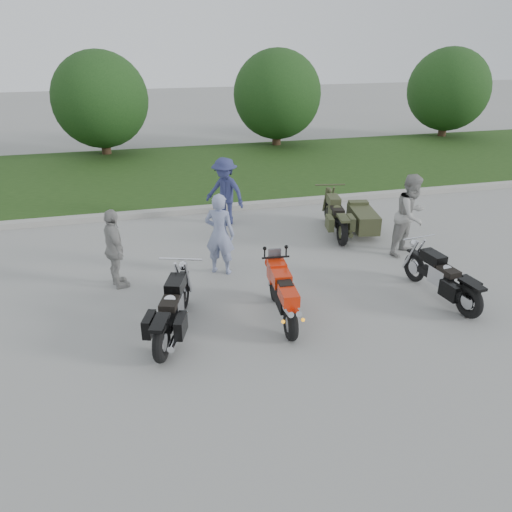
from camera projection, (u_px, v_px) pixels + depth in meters
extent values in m
plane|color=gray|center=(277.00, 321.00, 8.54)|extent=(80.00, 80.00, 0.00)
cube|color=#A19F97|center=(215.00, 208.00, 13.81)|extent=(60.00, 0.30, 0.15)
cube|color=#2F501B|center=(194.00, 172.00, 17.48)|extent=(60.00, 8.00, 0.14)
cylinder|color=#3F2B1C|center=(106.00, 142.00, 19.54)|extent=(0.36, 0.36, 1.20)
sphere|color=#163413|center=(100.00, 100.00, 18.88)|extent=(3.60, 3.60, 3.60)
cylinder|color=#3F2B1C|center=(277.00, 134.00, 21.13)|extent=(0.36, 0.36, 1.20)
sphere|color=#163413|center=(277.00, 94.00, 20.47)|extent=(3.60, 3.60, 3.60)
cylinder|color=#3F2B1C|center=(443.00, 126.00, 22.95)|extent=(0.36, 0.36, 1.20)
sphere|color=#163413|center=(448.00, 89.00, 22.29)|extent=(3.60, 3.60, 3.60)
torus|color=black|center=(291.00, 324.00, 7.94)|extent=(0.21, 0.56, 0.55)
torus|color=black|center=(275.00, 288.00, 9.09)|extent=(0.15, 0.54, 0.53)
cube|color=black|center=(283.00, 295.00, 8.39)|extent=(0.31, 0.81, 0.31)
cube|color=red|center=(281.00, 277.00, 8.48)|extent=(0.34, 0.51, 0.23)
cube|color=red|center=(289.00, 296.00, 7.95)|extent=(0.30, 0.50, 0.19)
cube|color=black|center=(285.00, 284.00, 8.18)|extent=(0.25, 0.33, 0.09)
cube|color=red|center=(277.00, 271.00, 8.78)|extent=(0.33, 0.38, 0.35)
cylinder|color=silver|center=(288.00, 311.00, 7.78)|extent=(0.13, 0.41, 0.19)
cylinder|color=silver|center=(296.00, 311.00, 7.80)|extent=(0.13, 0.41, 0.19)
torus|color=black|center=(162.00, 342.00, 7.41)|extent=(0.36, 0.65, 0.64)
torus|color=black|center=(183.00, 294.00, 8.82)|extent=(0.30, 0.60, 0.60)
cube|color=black|center=(173.00, 311.00, 8.08)|extent=(0.56, 1.13, 0.13)
cube|color=silver|center=(173.00, 307.00, 8.05)|extent=(0.40, 0.49, 0.33)
cube|color=black|center=(175.00, 285.00, 8.20)|extent=(0.41, 0.57, 0.21)
cube|color=black|center=(170.00, 302.00, 7.86)|extent=(0.40, 0.53, 0.11)
cube|color=black|center=(160.00, 323.00, 7.27)|extent=(0.36, 0.55, 0.06)
cylinder|color=silver|center=(179.00, 329.00, 7.83)|extent=(0.42, 1.00, 0.09)
torus|color=black|center=(469.00, 301.00, 8.56)|extent=(0.22, 0.62, 0.61)
torus|color=black|center=(414.00, 268.00, 9.83)|extent=(0.18, 0.58, 0.57)
cube|color=black|center=(440.00, 279.00, 9.16)|extent=(0.32, 1.09, 0.13)
cube|color=silver|center=(441.00, 276.00, 9.13)|extent=(0.32, 0.43, 0.31)
cube|color=black|center=(433.00, 258.00, 9.26)|extent=(0.31, 0.52, 0.20)
cube|color=black|center=(447.00, 271.00, 8.95)|extent=(0.30, 0.48, 0.11)
cube|color=black|center=(472.00, 285.00, 8.43)|extent=(0.25, 0.51, 0.05)
cylinder|color=silver|center=(458.00, 291.00, 9.00)|extent=(0.21, 0.99, 0.09)
torus|color=black|center=(342.00, 232.00, 11.47)|extent=(0.28, 0.67, 0.65)
torus|color=black|center=(328.00, 211.00, 12.91)|extent=(0.22, 0.62, 0.61)
cube|color=black|center=(335.00, 218.00, 12.15)|extent=(0.41, 1.17, 0.13)
cube|color=#3A3F24|center=(335.00, 215.00, 12.12)|extent=(0.36, 0.47, 0.33)
cube|color=#3A3F24|center=(334.00, 200.00, 12.27)|extent=(0.36, 0.56, 0.21)
cube|color=black|center=(337.00, 210.00, 11.92)|extent=(0.35, 0.52, 0.11)
cube|color=#3A3F24|center=(343.00, 218.00, 11.33)|extent=(0.30, 0.55, 0.06)
cylinder|color=#3A3F24|center=(345.00, 227.00, 11.92)|extent=(0.28, 1.05, 0.10)
cube|color=#3A3F24|center=(363.00, 219.00, 12.12)|extent=(0.74, 1.32, 0.43)
torus|color=black|center=(372.00, 223.00, 12.18)|extent=(0.21, 0.55, 0.53)
imported|color=#828DB2|center=(220.00, 234.00, 9.97)|extent=(0.73, 0.65, 1.68)
imported|color=#979691|center=(411.00, 215.00, 10.83)|extent=(1.10, 1.02, 1.80)
imported|color=navy|center=(225.00, 192.00, 12.52)|extent=(1.23, 1.25, 1.73)
imported|color=#999793|center=(115.00, 249.00, 9.41)|extent=(0.61, 0.99, 1.57)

